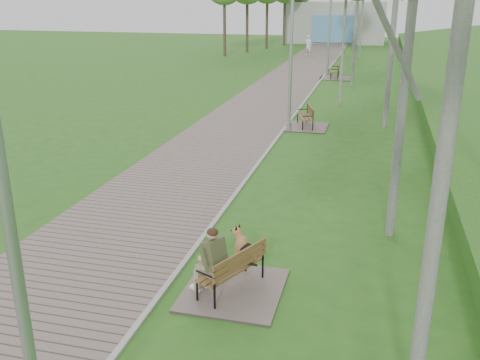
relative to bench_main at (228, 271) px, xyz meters
The scene contains 12 objects.
ground 1.51m from the bench_main, 136.77° to the right, with size 120.00×120.00×0.00m, color #285A1B.
walkway 20.70m from the bench_main, 97.81° to the left, with size 3.50×67.00×0.04m, color #74655E.
kerb 20.53m from the bench_main, 92.96° to the left, with size 0.10×67.00×0.05m, color #999993.
building_north 50.07m from the bench_main, 92.93° to the left, with size 10.00×5.20×4.00m.
bench_main is the anchor object (origin of this frame).
bench_second 12.06m from the bench_main, 91.72° to the left, with size 1.59×1.76×0.97m.
bench_third 24.82m from the bench_main, 90.81° to the left, with size 1.74×1.93×1.07m.
lamp_post_near 4.67m from the bench_main, 99.04° to the right, with size 0.19×0.19×4.93m.
lamp_post_second 11.65m from the bench_main, 94.38° to the left, with size 0.20×0.20×5.06m.
lamp_post_third 26.72m from the bench_main, 92.08° to the left, with size 0.23×0.23×5.94m.
lamp_post_far 47.91m from the bench_main, 91.06° to the left, with size 0.20×0.20×5.20m.
pedestrian_near 37.19m from the bench_main, 95.50° to the left, with size 0.59×0.39×1.63m, color silver.
Camera 1 is at (3.23, -6.62, 4.76)m, focal length 40.00 mm.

